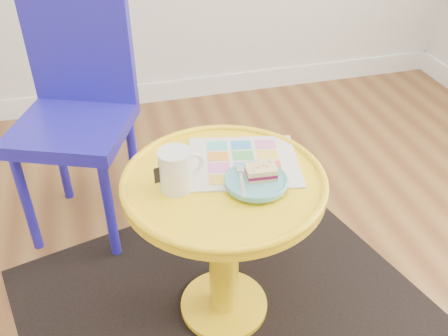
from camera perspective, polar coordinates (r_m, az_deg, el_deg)
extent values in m
cube|color=white|center=(3.00, -11.41, 8.09)|extent=(4.00, 0.02, 0.12)
cube|color=black|center=(1.80, 0.00, -15.54)|extent=(1.53, 1.39, 0.01)
cylinder|color=yellow|center=(1.80, 0.00, -15.36)|extent=(0.30, 0.30, 0.03)
cylinder|color=yellow|center=(1.60, 0.00, -9.39)|extent=(0.10, 0.10, 0.50)
cylinder|color=yellow|center=(1.43, 0.00, -1.80)|extent=(0.59, 0.59, 0.03)
cylinder|color=#201AAC|center=(2.01, -21.57, -3.94)|extent=(0.04, 0.04, 0.42)
cylinder|color=#201AAC|center=(1.89, -12.90, -4.93)|extent=(0.04, 0.04, 0.42)
cylinder|color=#201AAC|center=(2.24, -18.15, 1.18)|extent=(0.04, 0.04, 0.42)
cylinder|color=#201AAC|center=(2.13, -10.26, 0.60)|extent=(0.04, 0.04, 0.42)
cube|color=#201AAC|center=(1.92, -16.94, 4.39)|extent=(0.52, 0.52, 0.05)
cube|color=#201AAC|center=(1.97, -16.18, 12.90)|extent=(0.39, 0.19, 0.42)
cube|color=silver|center=(1.49, 2.27, 0.70)|extent=(0.37, 0.33, 0.01)
cylinder|color=silver|center=(1.36, -5.57, -0.25)|extent=(0.09, 0.09, 0.12)
torus|color=silver|center=(1.37, -3.66, 0.51)|extent=(0.07, 0.03, 0.07)
cylinder|color=#D1B78C|center=(1.33, -5.70, 1.63)|extent=(0.08, 0.08, 0.01)
cylinder|color=#54A7B2|center=(1.39, 3.68, -1.86)|extent=(0.07, 0.07, 0.01)
cylinder|color=#54A7B2|center=(1.38, 3.70, -1.54)|extent=(0.18, 0.18, 0.01)
cube|color=#D3BC8C|center=(1.38, 4.24, -0.91)|extent=(0.09, 0.06, 0.01)
cube|color=maroon|center=(1.38, 4.26, -0.54)|extent=(0.09, 0.06, 0.01)
cube|color=#EADB8C|center=(1.37, 4.28, -0.11)|extent=(0.09, 0.06, 0.01)
cube|color=silver|center=(1.35, 2.10, -1.91)|extent=(0.03, 0.11, 0.00)
cube|color=silver|center=(1.41, 1.81, -0.20)|extent=(0.03, 0.04, 0.00)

